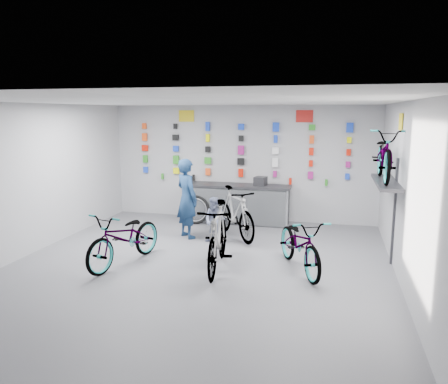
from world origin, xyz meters
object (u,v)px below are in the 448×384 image
(bike_right, at_px, (300,243))
(bike_left, at_px, (125,237))
(counter, at_px, (237,204))
(bike_service, at_px, (235,213))
(customer, at_px, (215,220))
(clerk, at_px, (187,198))
(bike_center, at_px, (218,237))

(bike_right, bearing_deg, bike_left, 163.37)
(bike_right, bearing_deg, counter, 95.53)
(bike_service, relative_size, customer, 1.88)
(counter, bearing_deg, bike_left, -110.76)
(bike_left, height_order, clerk, clerk)
(counter, bearing_deg, customer, -92.54)
(bike_left, xyz_separation_m, clerk, (0.54, 2.00, 0.38))
(bike_center, relative_size, bike_service, 1.06)
(clerk, bearing_deg, bike_service, -127.76)
(counter, relative_size, bike_right, 1.41)
(customer, bearing_deg, bike_center, -58.92)
(bike_right, distance_m, clerk, 3.10)
(clerk, bearing_deg, bike_right, -170.91)
(bike_left, relative_size, bike_center, 0.97)
(bike_left, relative_size, bike_service, 1.03)
(bike_left, distance_m, bike_service, 2.75)
(counter, height_order, bike_left, bike_left)
(counter, height_order, customer, customer)
(counter, xyz_separation_m, bike_left, (-1.36, -3.59, 0.03))
(bike_center, xyz_separation_m, clerk, (-1.21, 1.86, 0.29))
(bike_left, bearing_deg, clerk, 88.38)
(bike_left, xyz_separation_m, bike_center, (1.75, 0.15, 0.09))
(bike_service, height_order, clerk, clerk)
(counter, bearing_deg, bike_right, -59.61)
(counter, height_order, bike_service, bike_service)
(bike_right, relative_size, bike_service, 1.00)
(counter, height_order, bike_right, bike_right)
(bike_service, bearing_deg, customer, -158.01)
(bike_service, distance_m, customer, 0.64)
(bike_left, relative_size, bike_right, 1.03)
(clerk, height_order, customer, clerk)
(bike_center, relative_size, customer, 2.00)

